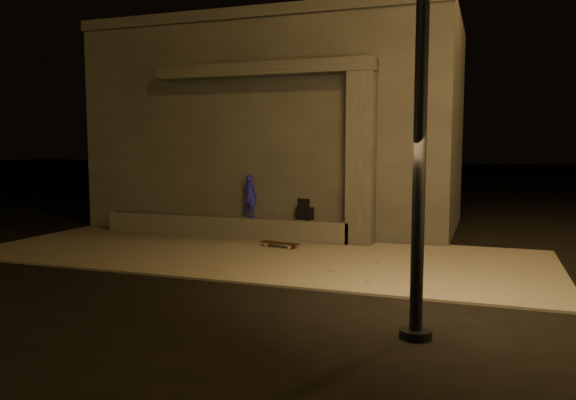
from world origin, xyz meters
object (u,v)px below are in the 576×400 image
at_px(skateboarder, 250,196).
at_px(backpack, 305,212).
at_px(skateboard, 280,243).
at_px(column, 361,159).

relative_size(skateboarder, backpack, 2.05).
bearing_deg(backpack, skateboard, -84.57).
bearing_deg(skateboarder, column, -162.42).
height_order(column, skateboard, column).
height_order(column, backpack, column).
relative_size(column, skateboarder, 3.69).
height_order(skateboarder, skateboard, skateboarder).
bearing_deg(column, backpack, -180.00).
relative_size(skateboarder, skateboard, 1.11).
xyz_separation_m(skateboarder, skateboard, (1.09, -1.01, -0.86)).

